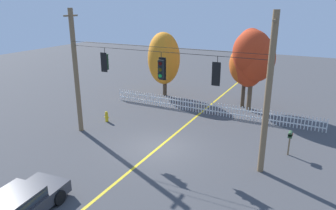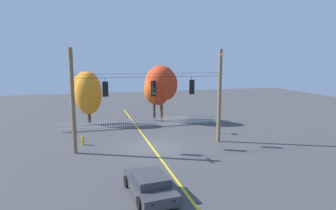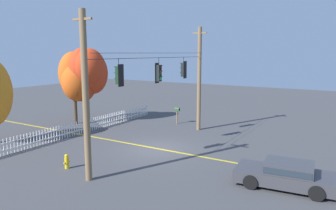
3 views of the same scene
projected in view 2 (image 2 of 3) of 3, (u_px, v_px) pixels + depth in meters
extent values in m
plane|color=#424244|center=(152.00, 147.00, 23.29)|extent=(80.00, 80.00, 0.00)
cube|color=gold|center=(152.00, 147.00, 23.29)|extent=(0.16, 36.00, 0.01)
cylinder|color=brown|center=(73.00, 102.00, 21.11)|extent=(0.30, 0.30, 7.83)
cylinder|color=brown|center=(220.00, 96.00, 24.23)|extent=(0.30, 0.30, 7.83)
cube|color=brown|center=(70.00, 54.00, 20.57)|extent=(0.10, 1.10, 0.10)
cube|color=brown|center=(221.00, 54.00, 23.69)|extent=(0.10, 1.10, 0.10)
cylinder|color=black|center=(151.00, 77.00, 22.40)|extent=(11.54, 0.02, 0.02)
cylinder|color=black|center=(152.00, 73.00, 22.12)|extent=(11.54, 0.02, 0.02)
cylinder|color=black|center=(105.00, 80.00, 21.50)|extent=(0.03, 0.03, 0.38)
cube|color=black|center=(105.00, 89.00, 21.48)|extent=(0.43, 0.02, 1.14)
cube|color=black|center=(105.00, 89.00, 21.60)|extent=(0.30, 0.24, 0.92)
cylinder|color=#410706|center=(105.00, 85.00, 21.68)|extent=(0.20, 0.03, 0.20)
cube|color=black|center=(105.00, 83.00, 21.70)|extent=(0.22, 0.12, 0.06)
cylinder|color=#463B09|center=(105.00, 89.00, 21.73)|extent=(0.20, 0.03, 0.20)
cube|color=black|center=(105.00, 87.00, 21.75)|extent=(0.22, 0.12, 0.06)
cylinder|color=green|center=(105.00, 93.00, 21.78)|extent=(0.20, 0.03, 0.20)
cube|color=black|center=(105.00, 91.00, 21.80)|extent=(0.22, 0.12, 0.06)
cylinder|color=black|center=(154.00, 80.00, 22.50)|extent=(0.03, 0.03, 0.43)
cube|color=black|center=(154.00, 89.00, 22.73)|extent=(0.43, 0.02, 1.24)
cube|color=black|center=(154.00, 89.00, 22.61)|extent=(0.30, 0.24, 1.00)
cylinder|color=#410706|center=(154.00, 85.00, 22.43)|extent=(0.20, 0.03, 0.20)
cube|color=black|center=(154.00, 83.00, 22.37)|extent=(0.22, 0.12, 0.06)
cylinder|color=#463B09|center=(154.00, 89.00, 22.48)|extent=(0.20, 0.03, 0.20)
cube|color=black|center=(154.00, 88.00, 22.42)|extent=(0.22, 0.12, 0.06)
cylinder|color=green|center=(154.00, 93.00, 22.53)|extent=(0.20, 0.03, 0.20)
cube|color=black|center=(155.00, 92.00, 22.47)|extent=(0.22, 0.12, 0.06)
cylinder|color=black|center=(191.00, 79.00, 23.32)|extent=(0.03, 0.03, 0.38)
cube|color=black|center=(192.00, 87.00, 23.30)|extent=(0.43, 0.02, 1.18)
cube|color=black|center=(191.00, 87.00, 23.42)|extent=(0.30, 0.24, 0.95)
cylinder|color=#410706|center=(191.00, 83.00, 23.50)|extent=(0.20, 0.03, 0.20)
cube|color=black|center=(191.00, 81.00, 23.53)|extent=(0.22, 0.12, 0.06)
cylinder|color=#463B09|center=(191.00, 87.00, 23.55)|extent=(0.20, 0.03, 0.20)
cube|color=black|center=(191.00, 85.00, 23.58)|extent=(0.22, 0.12, 0.06)
cylinder|color=green|center=(191.00, 91.00, 23.60)|extent=(0.20, 0.03, 0.20)
cube|color=black|center=(191.00, 89.00, 23.63)|extent=(0.22, 0.12, 0.06)
cube|color=white|center=(60.00, 128.00, 27.76)|extent=(0.06, 0.04, 0.99)
cube|color=white|center=(62.00, 127.00, 27.82)|extent=(0.06, 0.04, 0.99)
cube|color=white|center=(64.00, 127.00, 27.88)|extent=(0.06, 0.04, 0.99)
cube|color=white|center=(67.00, 127.00, 27.93)|extent=(0.06, 0.04, 0.99)
cube|color=white|center=(69.00, 127.00, 27.99)|extent=(0.06, 0.04, 0.99)
cube|color=white|center=(72.00, 127.00, 28.05)|extent=(0.06, 0.04, 0.99)
cube|color=white|center=(74.00, 127.00, 28.11)|extent=(0.06, 0.04, 0.99)
cube|color=white|center=(76.00, 127.00, 28.17)|extent=(0.06, 0.04, 0.99)
cube|color=white|center=(79.00, 126.00, 28.23)|extent=(0.06, 0.04, 0.99)
cube|color=white|center=(81.00, 126.00, 28.29)|extent=(0.06, 0.04, 0.99)
cube|color=white|center=(84.00, 126.00, 28.35)|extent=(0.06, 0.04, 0.99)
cube|color=white|center=(86.00, 126.00, 28.41)|extent=(0.06, 0.04, 0.99)
cube|color=white|center=(88.00, 126.00, 28.47)|extent=(0.06, 0.04, 0.99)
cube|color=white|center=(91.00, 126.00, 28.53)|extent=(0.06, 0.04, 0.99)
cube|color=white|center=(93.00, 126.00, 28.59)|extent=(0.06, 0.04, 0.99)
cube|color=white|center=(95.00, 125.00, 28.65)|extent=(0.06, 0.04, 0.99)
cube|color=white|center=(98.00, 125.00, 28.71)|extent=(0.06, 0.04, 0.99)
cube|color=white|center=(100.00, 125.00, 28.77)|extent=(0.06, 0.04, 0.99)
cube|color=white|center=(102.00, 125.00, 28.82)|extent=(0.06, 0.04, 0.99)
cube|color=white|center=(104.00, 125.00, 28.88)|extent=(0.06, 0.04, 0.99)
cube|color=white|center=(107.00, 125.00, 28.94)|extent=(0.06, 0.04, 0.99)
cube|color=white|center=(109.00, 125.00, 29.00)|extent=(0.06, 0.04, 0.99)
cube|color=white|center=(111.00, 124.00, 29.06)|extent=(0.06, 0.04, 0.99)
cube|color=white|center=(114.00, 124.00, 29.12)|extent=(0.06, 0.04, 0.99)
cube|color=white|center=(116.00, 124.00, 29.18)|extent=(0.06, 0.04, 0.99)
cube|color=white|center=(118.00, 124.00, 29.24)|extent=(0.06, 0.04, 0.99)
cube|color=white|center=(120.00, 124.00, 29.30)|extent=(0.06, 0.04, 0.99)
cube|color=white|center=(122.00, 124.00, 29.36)|extent=(0.06, 0.04, 0.99)
cube|color=white|center=(125.00, 124.00, 29.42)|extent=(0.06, 0.04, 0.99)
cube|color=white|center=(127.00, 124.00, 29.48)|extent=(0.06, 0.04, 0.99)
cube|color=white|center=(129.00, 123.00, 29.54)|extent=(0.06, 0.04, 0.99)
cube|color=white|center=(131.00, 123.00, 29.60)|extent=(0.06, 0.04, 0.99)
cube|color=white|center=(133.00, 123.00, 29.66)|extent=(0.06, 0.04, 0.99)
cube|color=white|center=(135.00, 123.00, 29.72)|extent=(0.06, 0.04, 0.99)
cube|color=white|center=(138.00, 123.00, 29.77)|extent=(0.06, 0.04, 0.99)
cube|color=white|center=(140.00, 123.00, 29.83)|extent=(0.06, 0.04, 0.99)
cube|color=white|center=(142.00, 123.00, 29.89)|extent=(0.06, 0.04, 0.99)
cube|color=white|center=(144.00, 123.00, 29.95)|extent=(0.06, 0.04, 0.99)
cube|color=white|center=(146.00, 122.00, 30.01)|extent=(0.06, 0.04, 0.99)
cube|color=white|center=(148.00, 122.00, 30.07)|extent=(0.06, 0.04, 0.99)
cube|color=white|center=(150.00, 122.00, 30.13)|extent=(0.06, 0.04, 0.99)
cube|color=white|center=(152.00, 122.00, 30.19)|extent=(0.06, 0.04, 0.99)
cube|color=white|center=(154.00, 122.00, 30.25)|extent=(0.06, 0.04, 0.99)
cube|color=white|center=(157.00, 122.00, 30.31)|extent=(0.06, 0.04, 0.99)
cube|color=white|center=(159.00, 122.00, 30.37)|extent=(0.06, 0.04, 0.99)
cube|color=white|center=(161.00, 122.00, 30.43)|extent=(0.06, 0.04, 0.99)
cube|color=white|center=(163.00, 121.00, 30.49)|extent=(0.06, 0.04, 0.99)
cube|color=white|center=(165.00, 121.00, 30.55)|extent=(0.06, 0.04, 0.99)
cube|color=white|center=(167.00, 121.00, 30.61)|extent=(0.06, 0.04, 0.99)
cube|color=white|center=(169.00, 121.00, 30.66)|extent=(0.06, 0.04, 0.99)
cube|color=white|center=(171.00, 121.00, 30.72)|extent=(0.06, 0.04, 0.99)
cube|color=white|center=(173.00, 121.00, 30.78)|extent=(0.06, 0.04, 0.99)
cube|color=white|center=(175.00, 121.00, 30.84)|extent=(0.06, 0.04, 0.99)
cube|color=white|center=(177.00, 121.00, 30.90)|extent=(0.06, 0.04, 0.99)
cube|color=white|center=(179.00, 120.00, 30.96)|extent=(0.06, 0.04, 0.99)
cube|color=white|center=(181.00, 120.00, 31.02)|extent=(0.06, 0.04, 0.99)
cube|color=white|center=(183.00, 120.00, 31.08)|extent=(0.06, 0.04, 0.99)
cube|color=white|center=(185.00, 120.00, 31.14)|extent=(0.06, 0.04, 0.99)
cube|color=white|center=(187.00, 120.00, 31.20)|extent=(0.06, 0.04, 0.99)
cube|color=white|center=(189.00, 120.00, 31.26)|extent=(0.06, 0.04, 0.99)
cube|color=white|center=(191.00, 120.00, 31.32)|extent=(0.06, 0.04, 0.99)
cube|color=white|center=(192.00, 120.00, 31.38)|extent=(0.06, 0.04, 0.99)
cube|color=white|center=(194.00, 120.00, 31.44)|extent=(0.06, 0.04, 0.99)
cube|color=white|center=(196.00, 119.00, 31.50)|extent=(0.06, 0.04, 0.99)
cube|color=white|center=(198.00, 119.00, 31.55)|extent=(0.06, 0.04, 0.99)
cube|color=white|center=(200.00, 119.00, 31.61)|extent=(0.06, 0.04, 0.99)
cube|color=white|center=(202.00, 119.00, 31.67)|extent=(0.06, 0.04, 0.99)
cube|color=white|center=(204.00, 119.00, 31.73)|extent=(0.06, 0.04, 0.99)
cube|color=white|center=(206.00, 119.00, 31.79)|extent=(0.06, 0.04, 0.99)
cube|color=white|center=(208.00, 119.00, 31.85)|extent=(0.06, 0.04, 0.99)
cube|color=white|center=(210.00, 119.00, 31.91)|extent=(0.06, 0.04, 0.99)
cube|color=white|center=(211.00, 119.00, 31.97)|extent=(0.06, 0.04, 0.99)
cube|color=white|center=(213.00, 118.00, 32.03)|extent=(0.06, 0.04, 0.99)
cube|color=white|center=(215.00, 118.00, 32.09)|extent=(0.06, 0.04, 0.99)
cube|color=white|center=(143.00, 124.00, 29.98)|extent=(16.30, 0.03, 0.08)
cube|color=white|center=(143.00, 120.00, 29.92)|extent=(16.30, 0.03, 0.08)
cylinder|color=#473828|center=(89.00, 115.00, 31.35)|extent=(0.37, 0.37, 2.00)
ellipsoid|color=orange|center=(88.00, 93.00, 30.81)|extent=(2.88, 2.81, 4.59)
ellipsoid|color=orange|center=(85.00, 90.00, 31.10)|extent=(2.75, 2.23, 3.98)
cylinder|color=#473828|center=(154.00, 109.00, 33.10)|extent=(0.31, 0.31, 2.72)
ellipsoid|color=#DB5619|center=(157.00, 90.00, 32.59)|extent=(2.92, 2.64, 3.37)
ellipsoid|color=#DB5619|center=(156.00, 84.00, 33.14)|extent=(2.70, 2.34, 3.69)
cylinder|color=brown|center=(161.00, 109.00, 32.57)|extent=(0.34, 0.34, 2.85)
ellipsoid|color=red|center=(159.00, 85.00, 32.23)|extent=(2.64, 2.33, 4.49)
ellipsoid|color=red|center=(166.00, 84.00, 31.91)|extent=(2.62, 2.42, 3.48)
ellipsoid|color=red|center=(162.00, 81.00, 31.68)|extent=(2.86, 2.51, 3.29)
cube|color=#38383D|center=(149.00, 186.00, 15.07)|extent=(2.24, 4.43, 0.55)
cube|color=#38383D|center=(150.00, 178.00, 14.85)|extent=(1.80, 2.20, 0.42)
cube|color=#232D38|center=(150.00, 178.00, 14.85)|extent=(1.83, 2.12, 0.27)
cylinder|color=black|center=(126.00, 181.00, 15.98)|extent=(0.24, 0.65, 0.64)
cylinder|color=black|center=(157.00, 176.00, 16.63)|extent=(0.24, 0.65, 0.64)
cylinder|color=black|center=(139.00, 203.00, 13.54)|extent=(0.24, 0.65, 0.64)
cylinder|color=black|center=(175.00, 196.00, 14.20)|extent=(0.24, 0.65, 0.64)
cube|color=white|center=(130.00, 171.00, 16.81)|extent=(0.20, 0.06, 0.10)
cube|color=white|center=(147.00, 169.00, 17.17)|extent=(0.20, 0.06, 0.10)
cube|color=red|center=(153.00, 205.00, 12.92)|extent=(0.20, 0.06, 0.10)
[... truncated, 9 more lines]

